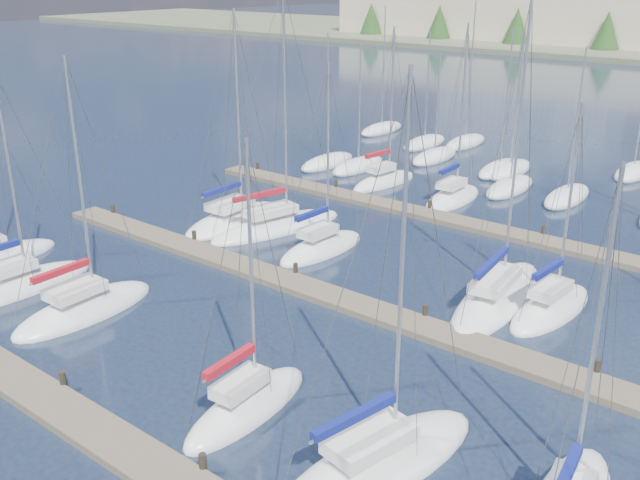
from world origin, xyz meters
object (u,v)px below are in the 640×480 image
Objects in this scene: sailboat_b at (15,287)px; sailboat_h at (235,220)px; sailboat_i at (277,226)px; sailboat_o at (453,198)px; sailboat_c at (84,309)px; sailboat_k at (497,297)px; sailboat_n at (384,181)px; sailboat_l at (551,309)px; sailboat_e at (378,463)px; sailboat_j at (321,248)px; sailboat_d at (247,407)px.

sailboat_b is 14.62m from sailboat_h.
sailboat_b is 0.77× the size of sailboat_i.
sailboat_o is 27.33m from sailboat_c.
sailboat_k is 1.24× the size of sailboat_n.
sailboat_i is at bearing -177.15° from sailboat_l.
sailboat_l is at bearing 37.26° from sailboat_c.
sailboat_k is at bearing -55.99° from sailboat_o.
sailboat_h is 18.55m from sailboat_k.
sailboat_l is (18.12, -0.41, -0.01)m from sailboat_i.
sailboat_n is at bearing 90.44° from sailboat_c.
sailboat_b is 5.04m from sailboat_c.
sailboat_h reaches higher than sailboat_e.
sailboat_e is at bearing -68.25° from sailboat_o.
sailboat_h is at bearing 179.56° from sailboat_j.
sailboat_h is 21.37m from sailboat_d.
sailboat_l is (21.14, 0.31, 0.01)m from sailboat_h.
sailboat_d is at bearing -58.68° from sailboat_j.
sailboat_i is at bearing 75.12° from sailboat_b.
sailboat_e is 1.08× the size of sailboat_c.
sailboat_o reaches higher than sailboat_d.
sailboat_j is (4.53, -1.12, -0.00)m from sailboat_i.
sailboat_c is 27.28m from sailboat_n.
sailboat_e is at bearing -43.30° from sailboat_j.
sailboat_i is 1.20× the size of sailboat_o.
sailboat_l is at bearing -1.03° from sailboat_h.
sailboat_e is at bearing -86.00° from sailboat_k.
sailboat_e reaches higher than sailboat_d.
sailboat_l is (22.51, 14.86, 0.01)m from sailboat_b.
sailboat_k is (14.94, 13.65, 0.00)m from sailboat_c.
sailboat_n is at bearing 173.62° from sailboat_o.
sailboat_j is (-7.88, 14.37, -0.01)m from sailboat_d.
sailboat_i is 19.86m from sailboat_d.
sailboat_k is (10.99, 0.25, -0.00)m from sailboat_j.
sailboat_h reaches higher than sailboat_d.
sailboat_o is (5.80, 12.32, 0.00)m from sailboat_i.
sailboat_e is (21.12, -14.39, 0.01)m from sailboat_h.
sailboat_i is 3.10m from sailboat_h.
sailboat_i is at bearing 90.78° from sailboat_c.
sailboat_n is (4.03, 28.02, 0.03)m from sailboat_b.
sailboat_b is 1.07× the size of sailboat_d.
sailboat_o is 0.84× the size of sailboat_k.
sailboat_b reaches higher than sailboat_d.
sailboat_c is (-11.82, 0.98, -0.01)m from sailboat_d.
sailboat_o is (-6.62, 27.81, 0.00)m from sailboat_d.
sailboat_l is at bearing 3.76° from sailboat_k.
sailboat_e is at bearing 1.58° from sailboat_b.
sailboat_h is at bearing 103.10° from sailboat_c.
sailboat_e is (22.49, 0.17, 0.01)m from sailboat_b.
sailboat_k is (3.11, 14.62, -0.01)m from sailboat_d.
sailboat_h is 13.72m from sailboat_n.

